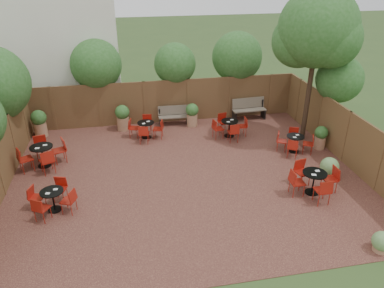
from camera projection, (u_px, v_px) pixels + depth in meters
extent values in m
plane|color=#354F23|center=(186.00, 176.00, 13.17)|extent=(80.00, 80.00, 0.00)
cube|color=#3C1B18|center=(186.00, 176.00, 13.17)|extent=(12.00, 10.00, 0.02)
cube|color=#4C2C1C|center=(167.00, 101.00, 17.12)|extent=(12.00, 0.08, 2.00)
cube|color=#4C2C1C|center=(346.00, 137.00, 13.74)|extent=(0.08, 10.00, 2.00)
cube|color=silver|center=(62.00, 26.00, 17.65)|extent=(5.00, 4.00, 8.00)
sphere|color=#24541B|center=(96.00, 65.00, 16.48)|extent=(2.24, 2.24, 2.24)
sphere|color=#24541B|center=(175.00, 64.00, 17.03)|extent=(1.90, 1.90, 1.90)
sphere|color=#24541B|center=(237.00, 57.00, 17.65)|extent=(2.36, 2.36, 2.36)
sphere|color=#24541B|center=(339.00, 79.00, 14.90)|extent=(1.87, 1.87, 1.87)
cylinder|color=black|center=(310.00, 84.00, 14.85)|extent=(0.21, 0.21, 4.79)
sphere|color=#24541B|center=(318.00, 28.00, 13.89)|extent=(2.99, 2.99, 2.99)
sphere|color=#24541B|center=(299.00, 41.00, 14.39)|extent=(2.09, 2.09, 2.09)
sphere|color=#24541B|center=(332.00, 39.00, 13.76)|extent=(2.18, 2.18, 2.18)
cube|color=brown|center=(174.00, 117.00, 17.03)|extent=(1.40, 0.46, 0.05)
cube|color=brown|center=(173.00, 110.00, 17.08)|extent=(1.39, 0.15, 0.42)
cube|color=black|center=(160.00, 122.00, 17.01)|extent=(0.07, 0.42, 0.37)
cube|color=black|center=(187.00, 120.00, 17.23)|extent=(0.07, 0.42, 0.37)
cube|color=brown|center=(249.00, 110.00, 17.61)|extent=(1.60, 0.55, 0.05)
cube|color=brown|center=(248.00, 103.00, 17.66)|extent=(1.59, 0.20, 0.48)
cube|color=black|center=(234.00, 116.00, 17.59)|extent=(0.09, 0.48, 0.42)
cube|color=black|center=(263.00, 114.00, 17.84)|extent=(0.09, 0.48, 0.42)
cylinder|color=black|center=(147.00, 137.00, 15.97)|extent=(0.41, 0.41, 0.03)
cylinder|color=black|center=(146.00, 130.00, 15.82)|extent=(0.05, 0.05, 0.65)
cylinder|color=black|center=(146.00, 123.00, 15.67)|extent=(0.71, 0.71, 0.03)
cube|color=white|center=(148.00, 121.00, 15.74)|extent=(0.15, 0.12, 0.01)
cube|color=white|center=(144.00, 124.00, 15.54)|extent=(0.15, 0.12, 0.01)
cylinder|color=black|center=(229.00, 136.00, 16.09)|extent=(0.42, 0.42, 0.03)
cylinder|color=black|center=(229.00, 129.00, 15.94)|extent=(0.05, 0.05, 0.67)
cylinder|color=black|center=(230.00, 121.00, 15.78)|extent=(0.73, 0.73, 0.03)
cube|color=white|center=(232.00, 120.00, 15.86)|extent=(0.14, 0.10, 0.01)
cube|color=white|center=(228.00, 122.00, 15.65)|extent=(0.14, 0.10, 0.01)
cylinder|color=black|center=(45.00, 165.00, 13.79)|extent=(0.47, 0.47, 0.03)
cylinder|color=black|center=(43.00, 156.00, 13.62)|extent=(0.05, 0.05, 0.75)
cylinder|color=black|center=(41.00, 147.00, 13.45)|extent=(0.82, 0.82, 0.03)
cube|color=white|center=(45.00, 145.00, 13.53)|extent=(0.18, 0.15, 0.02)
cube|color=white|center=(37.00, 148.00, 13.30)|extent=(0.18, 0.15, 0.02)
cylinder|color=black|center=(312.00, 192.00, 12.22)|extent=(0.45, 0.45, 0.03)
cylinder|color=black|center=(313.00, 183.00, 12.06)|extent=(0.05, 0.05, 0.71)
cylinder|color=black|center=(315.00, 173.00, 11.89)|extent=(0.78, 0.78, 0.03)
cube|color=white|center=(317.00, 171.00, 11.97)|extent=(0.15, 0.11, 0.02)
cube|color=white|center=(314.00, 175.00, 11.76)|extent=(0.15, 0.11, 0.02)
cylinder|color=black|center=(55.00, 209.00, 11.39)|extent=(0.40, 0.40, 0.03)
cylinder|color=black|center=(53.00, 201.00, 11.24)|extent=(0.05, 0.05, 0.64)
cylinder|color=black|center=(51.00, 192.00, 11.09)|extent=(0.69, 0.69, 0.03)
cube|color=white|center=(56.00, 189.00, 11.17)|extent=(0.15, 0.13, 0.01)
cube|color=white|center=(48.00, 193.00, 10.97)|extent=(0.15, 0.13, 0.01)
cylinder|color=black|center=(294.00, 151.00, 14.82)|extent=(0.40, 0.40, 0.03)
cylinder|color=black|center=(295.00, 144.00, 14.67)|extent=(0.05, 0.05, 0.63)
cylinder|color=black|center=(296.00, 136.00, 14.53)|extent=(0.69, 0.69, 0.03)
cube|color=white|center=(297.00, 135.00, 14.60)|extent=(0.15, 0.13, 0.01)
cube|color=white|center=(295.00, 137.00, 14.41)|extent=(0.15, 0.13, 0.01)
cylinder|color=#976A4B|center=(123.00, 123.00, 16.57)|extent=(0.52, 0.52, 0.60)
sphere|color=#24541B|center=(122.00, 112.00, 16.34)|extent=(0.63, 0.63, 0.63)
cylinder|color=#976A4B|center=(192.00, 120.00, 16.99)|extent=(0.48, 0.48, 0.55)
sphere|color=#24541B|center=(192.00, 110.00, 16.77)|extent=(0.58, 0.58, 0.58)
cylinder|color=#976A4B|center=(41.00, 129.00, 15.97)|extent=(0.53, 0.53, 0.61)
sphere|color=#24541B|center=(38.00, 118.00, 15.73)|extent=(0.64, 0.64, 0.64)
cylinder|color=#976A4B|center=(320.00, 142.00, 14.98)|extent=(0.43, 0.43, 0.49)
sphere|color=#24541B|center=(321.00, 133.00, 14.78)|extent=(0.52, 0.52, 0.52)
cylinder|color=#976A4B|center=(380.00, 248.00, 9.78)|extent=(0.39, 0.39, 0.18)
sphere|color=#598344|center=(382.00, 241.00, 9.68)|extent=(0.53, 0.53, 0.53)
cylinder|color=#976A4B|center=(328.00, 173.00, 13.13)|extent=(0.47, 0.47, 0.21)
sphere|color=#598344|center=(330.00, 166.00, 13.01)|extent=(0.64, 0.64, 0.64)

